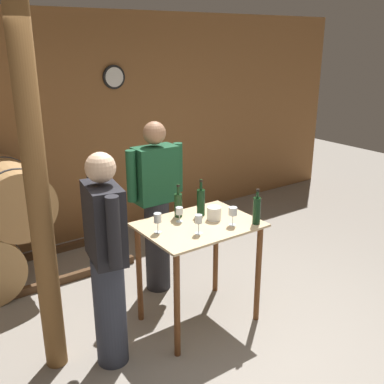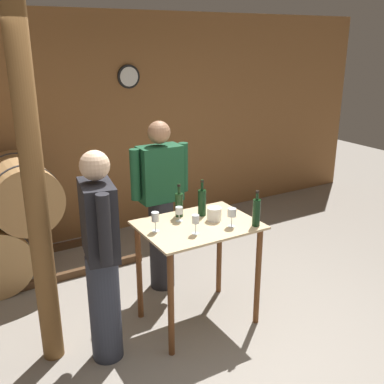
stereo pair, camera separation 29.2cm
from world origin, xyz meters
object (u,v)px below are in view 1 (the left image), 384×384
object	(u,v)px
wine_glass_far_side	(233,212)
wine_bottle_far_left	(178,204)
person_host	(156,204)
ice_bucket	(214,213)
wine_glass_near_left	(158,219)
wine_bottle_left	(201,201)
wooden_post	(38,198)
person_visitor_with_scarf	(107,259)
wine_glass_near_right	(179,211)
wine_bottle_center	(257,210)
wine_glass_near_center	(199,220)

from	to	relation	value
wine_glass_far_side	wine_bottle_far_left	bearing A→B (deg)	121.75
wine_glass_far_side	person_host	bearing A→B (deg)	104.01
wine_glass_far_side	ice_bucket	size ratio (longest dim) A/B	1.30
wine_glass_near_left	ice_bucket	bearing A→B (deg)	-4.89
wine_glass_far_side	person_host	xyz separation A→B (m)	(-0.21, 0.86, -0.15)
wine_bottle_left	ice_bucket	size ratio (longest dim) A/B	2.66
wine_bottle_far_left	ice_bucket	world-z (taller)	wine_bottle_far_left
wine_bottle_left	wine_glass_near_left	xyz separation A→B (m)	(-0.50, -0.11, -0.01)
wooden_post	ice_bucket	xyz separation A→B (m)	(1.39, -0.17, -0.37)
person_host	person_visitor_with_scarf	world-z (taller)	person_host
wine_glass_near_right	wine_glass_far_side	size ratio (longest dim) A/B	0.81
wine_bottle_far_left	wine_glass_near_left	size ratio (longest dim) A/B	1.81
wooden_post	wine_bottle_left	xyz separation A→B (m)	(1.36, -0.02, -0.30)
wine_bottle_left	wine_bottle_center	distance (m)	0.50
wine_glass_near_left	person_visitor_with_scarf	xyz separation A→B (m)	(-0.49, -0.10, -0.16)
wine_glass_near_left	wine_bottle_far_left	bearing A→B (deg)	30.39
wooden_post	person_host	world-z (taller)	wooden_post
wine_bottle_far_left	wine_bottle_center	world-z (taller)	wine_bottle_center
wine_bottle_far_left	ice_bucket	bearing A→B (deg)	-47.93
wine_bottle_left	person_host	distance (m)	0.57
wine_bottle_far_left	wine_glass_near_center	bearing A→B (deg)	-100.09
wooden_post	wine_bottle_far_left	bearing A→B (deg)	2.98
wine_glass_far_side	person_visitor_with_scarf	distance (m)	1.09
ice_bucket	wine_glass_near_center	bearing A→B (deg)	-150.35
person_host	wooden_post	bearing A→B (deg)	-157.51
wine_bottle_center	wine_glass_near_center	distance (m)	0.52
wine_bottle_center	ice_bucket	distance (m)	0.36
wine_bottle_center	person_visitor_with_scarf	distance (m)	1.28
wine_bottle_far_left	wine_glass_far_side	size ratio (longest dim) A/B	1.86
wine_glass_near_left	person_host	size ratio (longest dim) A/B	0.10
wine_glass_near_right	ice_bucket	bearing A→B (deg)	-26.36
wooden_post	person_visitor_with_scarf	distance (m)	0.64
person_visitor_with_scarf	wine_glass_near_left	bearing A→B (deg)	11.76
wine_glass_near_left	person_host	world-z (taller)	person_host
person_visitor_with_scarf	person_host	bearing A→B (deg)	40.66
wooden_post	wine_bottle_left	distance (m)	1.39
wine_bottle_left	wooden_post	bearing A→B (deg)	179.16
wine_glass_near_right	wine_bottle_center	bearing A→B (deg)	-39.22
wine_bottle_left	wine_glass_far_side	world-z (taller)	wine_bottle_left
wine_bottle_far_left	wine_bottle_center	distance (m)	0.67
person_host	wine_bottle_far_left	bearing A→B (deg)	-95.51
person_visitor_with_scarf	wine_bottle_left	bearing A→B (deg)	11.84
wine_glass_far_side	person_host	distance (m)	0.90
wine_bottle_far_left	person_visitor_with_scarf	world-z (taller)	person_visitor_with_scarf
wine_bottle_left	wine_glass_near_right	distance (m)	0.24
wine_glass_near_center	person_visitor_with_scarf	distance (m)	0.76
wine_glass_far_side	wine_glass_near_center	bearing A→B (deg)	175.56
wine_bottle_far_left	wine_glass_near_center	size ratio (longest dim) A/B	1.84
wine_glass_near_left	wine_glass_far_side	size ratio (longest dim) A/B	1.03
wine_bottle_center	wine_glass_near_left	xyz separation A→B (m)	(-0.76, 0.32, -0.01)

